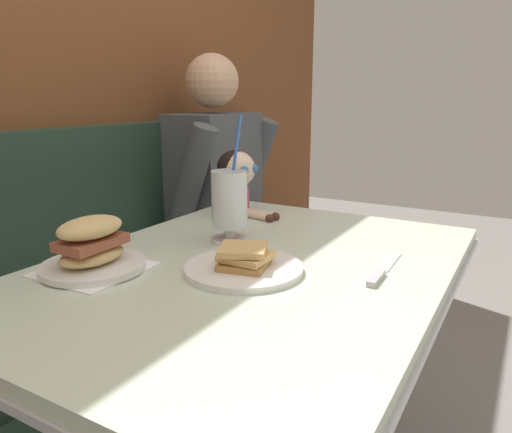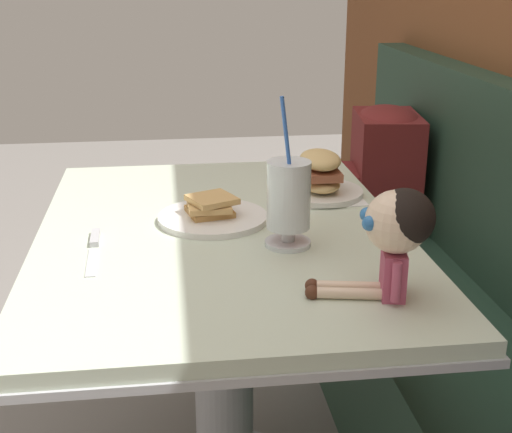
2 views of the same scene
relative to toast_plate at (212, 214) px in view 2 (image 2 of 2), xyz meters
The scene contains 8 objects.
booth_bench 0.78m from the toast_plate, 84.97° to the left, with size 2.60×0.48×1.00m.
diner_table 0.22m from the toast_plate, 15.97° to the left, with size 1.11×0.81×0.74m.
toast_plate is the anchor object (origin of this frame).
milkshake_glass 0.24m from the toast_plate, 40.58° to the left, with size 0.10×0.10×0.32m.
sandwich_plate 0.32m from the toast_plate, 118.13° to the left, with size 0.22×0.22×0.12m.
butter_knife 0.28m from the toast_plate, 63.99° to the right, with size 0.24×0.03×0.01m.
seated_doll 0.53m from the toast_plate, 33.57° to the left, with size 0.13×0.23×0.20m.
backpack 0.93m from the toast_plate, 138.12° to the left, with size 0.32×0.28×0.41m.
Camera 2 is at (1.46, 0.07, 1.29)m, focal length 49.68 mm.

